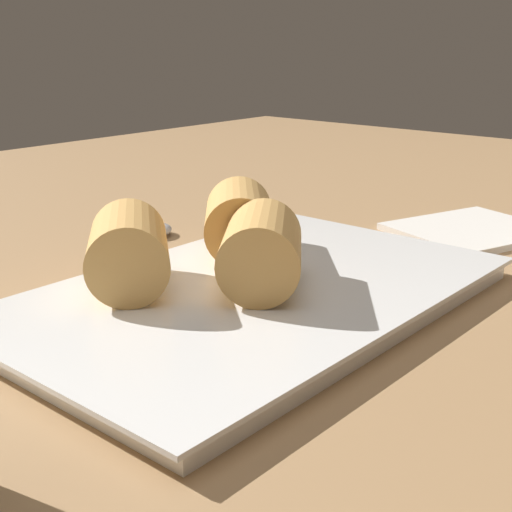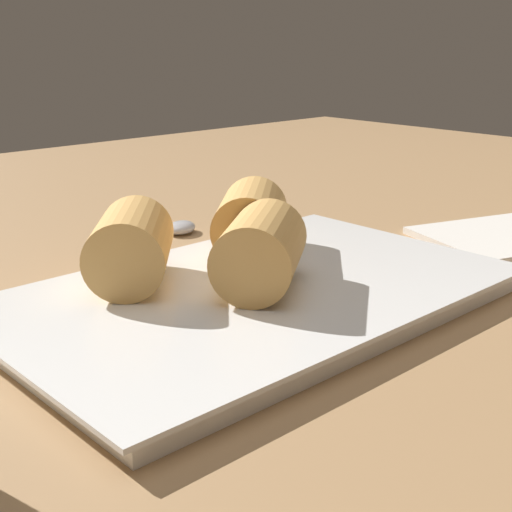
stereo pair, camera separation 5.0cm
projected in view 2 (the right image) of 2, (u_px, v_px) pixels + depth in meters
table_surface at (208, 317)px, 48.30cm from camera, size 180.00×140.00×2.00cm
serving_plate at (256, 296)px, 47.20cm from camera, size 34.17×21.15×1.50cm
roll_front_left at (131, 244)px, 47.11cm from camera, size 8.99×9.30×5.14cm
roll_front_right at (251, 218)px, 53.75cm from camera, size 9.25×9.10×5.14cm
roll_back_left at (262, 248)px, 46.20cm from camera, size 9.35×8.82×5.14cm
spoon at (165, 238)px, 61.71cm from camera, size 18.48×10.75×1.10cm
napkin at (502, 237)px, 62.47cm from camera, size 15.94×14.72×0.60cm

